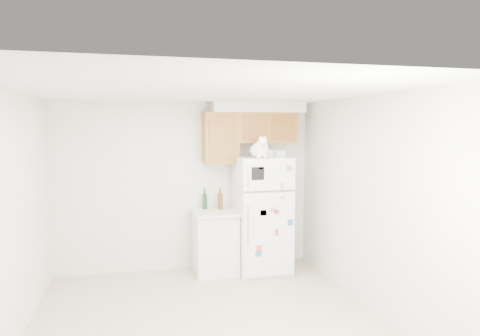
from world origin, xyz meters
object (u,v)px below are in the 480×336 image
object	(u,v)px
storage_box_back	(272,153)
bottle_green	(205,199)
refrigerator	(262,214)
base_counter	(215,242)
storage_box_front	(279,154)
bottle_amber	(220,198)
cat	(260,149)

from	to	relation	value
storage_box_back	bottle_green	world-z (taller)	storage_box_back
refrigerator	base_counter	distance (m)	0.79
refrigerator	storage_box_front	size ratio (longest dim) A/B	11.33
base_counter	bottle_green	bearing A→B (deg)	123.86
base_counter	bottle_amber	bearing A→B (deg)	46.98
bottle_amber	storage_box_back	bearing A→B (deg)	-6.22
bottle_amber	cat	bearing A→B (deg)	-38.24
bottle_green	base_counter	bearing A→B (deg)	-56.14
refrigerator	base_counter	size ratio (longest dim) A/B	1.85
base_counter	refrigerator	bearing A→B (deg)	-6.09
refrigerator	bottle_amber	bearing A→B (deg)	163.14
refrigerator	base_counter	world-z (taller)	refrigerator
cat	storage_box_back	xyz separation A→B (m)	(0.27, 0.31, -0.07)
refrigerator	base_counter	xyz separation A→B (m)	(-0.69, 0.07, -0.39)
bottle_amber	storage_box_front	bearing A→B (deg)	-12.66
refrigerator	storage_box_front	distance (m)	0.93
storage_box_front	bottle_green	distance (m)	1.29
bottle_green	cat	bearing A→B (deg)	-33.05
storage_box_front	cat	bearing A→B (deg)	-164.97
cat	bottle_amber	bearing A→B (deg)	141.76
cat	storage_box_back	world-z (taller)	cat
refrigerator	bottle_green	world-z (taller)	refrigerator
storage_box_back	storage_box_front	xyz separation A→B (m)	(0.08, -0.11, -0.01)
refrigerator	storage_box_back	xyz separation A→B (m)	(0.18, 0.10, 0.90)
base_counter	storage_box_front	xyz separation A→B (m)	(0.95, -0.09, 1.28)
cat	bottle_green	distance (m)	1.13
base_counter	storage_box_front	size ratio (longest dim) A/B	6.13
storage_box_back	bottle_green	bearing A→B (deg)	167.29
storage_box_back	storage_box_front	distance (m)	0.14
bottle_green	storage_box_back	bearing A→B (deg)	-9.12
refrigerator	storage_box_back	world-z (taller)	storage_box_back
base_counter	storage_box_back	xyz separation A→B (m)	(0.87, 0.02, 1.29)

